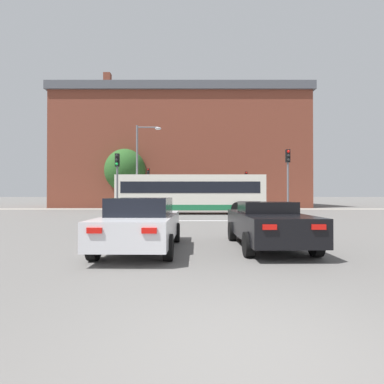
% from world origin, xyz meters
% --- Properties ---
extents(ground_plane, '(400.00, 400.00, 0.00)m').
position_xyz_m(ground_plane, '(0.00, 0.00, 0.00)').
color(ground_plane, '#605E5B').
extents(stop_line_strip, '(7.73, 0.30, 0.01)m').
position_xyz_m(stop_line_strip, '(0.00, 15.02, 0.00)').
color(stop_line_strip, silver).
rests_on(stop_line_strip, ground_plane).
extents(far_pavement, '(68.59, 2.50, 0.01)m').
position_xyz_m(far_pavement, '(0.00, 29.59, 0.01)').
color(far_pavement, gray).
rests_on(far_pavement, ground_plane).
extents(brick_civic_building, '(31.82, 16.07, 17.73)m').
position_xyz_m(brick_civic_building, '(-1.96, 39.66, 7.51)').
color(brick_civic_building, brown).
rests_on(brick_civic_building, ground_plane).
extents(car_saloon_left, '(2.05, 4.62, 1.48)m').
position_xyz_m(car_saloon_left, '(-2.01, 5.52, 0.76)').
color(car_saloon_left, silver).
rests_on(car_saloon_left, ground_plane).
extents(car_roadster_right, '(1.99, 4.48, 1.36)m').
position_xyz_m(car_roadster_right, '(1.70, 5.93, 0.71)').
color(car_roadster_right, black).
rests_on(car_roadster_right, ground_plane).
extents(bus_crossing_lead, '(11.85, 2.70, 3.15)m').
position_xyz_m(bus_crossing_lead, '(-0.70, 21.47, 1.69)').
color(bus_crossing_lead, silver).
rests_on(bus_crossing_lead, ground_plane).
extents(traffic_light_far_right, '(0.26, 0.31, 4.07)m').
position_xyz_m(traffic_light_far_right, '(5.26, 29.08, 2.74)').
color(traffic_light_far_right, slate).
rests_on(traffic_light_far_right, ground_plane).
extents(traffic_light_far_left, '(0.26, 0.31, 4.42)m').
position_xyz_m(traffic_light_far_left, '(-5.28, 29.18, 2.96)').
color(traffic_light_far_left, slate).
rests_on(traffic_light_far_left, ground_plane).
extents(traffic_light_near_left, '(0.26, 0.31, 4.12)m').
position_xyz_m(traffic_light_near_left, '(-5.21, 15.49, 2.78)').
color(traffic_light_near_left, slate).
rests_on(traffic_light_near_left, ground_plane).
extents(traffic_light_near_right, '(0.26, 0.31, 4.38)m').
position_xyz_m(traffic_light_near_right, '(5.38, 15.48, 2.93)').
color(traffic_light_near_right, slate).
rests_on(traffic_light_near_right, ground_plane).
extents(street_lamp_junction, '(2.02, 0.36, 7.15)m').
position_xyz_m(street_lamp_junction, '(-4.65, 20.97, 4.36)').
color(street_lamp_junction, slate).
rests_on(street_lamp_junction, ground_plane).
extents(pedestrian_waiting, '(0.41, 0.24, 1.59)m').
position_xyz_m(pedestrian_waiting, '(-1.58, 30.26, 0.92)').
color(pedestrian_waiting, brown).
rests_on(pedestrian_waiting, ground_plane).
extents(pedestrian_walking_east, '(0.41, 0.24, 1.68)m').
position_xyz_m(pedestrian_walking_east, '(-0.10, 30.42, 0.98)').
color(pedestrian_walking_east, black).
rests_on(pedestrian_walking_east, ground_plane).
extents(tree_by_building, '(4.70, 4.70, 6.87)m').
position_xyz_m(tree_by_building, '(-8.32, 31.58, 4.40)').
color(tree_by_building, '#4C3823').
rests_on(tree_by_building, ground_plane).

